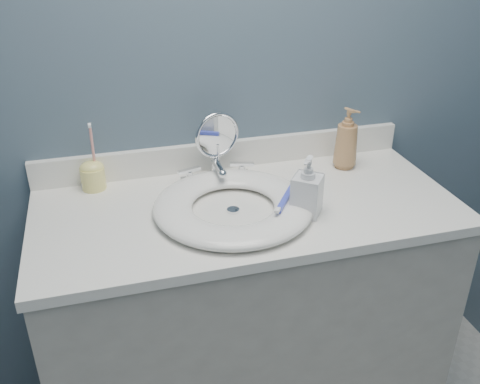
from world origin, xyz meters
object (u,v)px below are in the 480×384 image
object	(u,v)px
soap_bottle_amber	(347,138)
makeup_mirror	(217,143)
soap_bottle_clear	(307,186)
toothbrush_holder	(93,174)

from	to	relation	value
soap_bottle_amber	makeup_mirror	bearing A→B (deg)	145.91
soap_bottle_clear	toothbrush_holder	bearing A→B (deg)	-171.50
soap_bottle_amber	toothbrush_holder	size ratio (longest dim) A/B	0.96
makeup_mirror	soap_bottle_amber	xyz separation A→B (m)	(0.42, -0.03, -0.02)
makeup_mirror	toothbrush_holder	xyz separation A→B (m)	(-0.38, 0.03, -0.07)
toothbrush_holder	soap_bottle_clear	bearing A→B (deg)	-28.98
makeup_mirror	soap_bottle_clear	xyz separation A→B (m)	(0.19, -0.28, -0.03)
makeup_mirror	toothbrush_holder	distance (m)	0.39
soap_bottle_clear	makeup_mirror	bearing A→B (deg)	160.60
soap_bottle_amber	soap_bottle_clear	distance (m)	0.35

